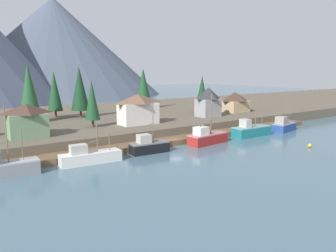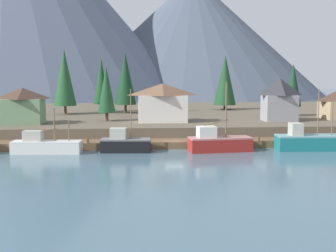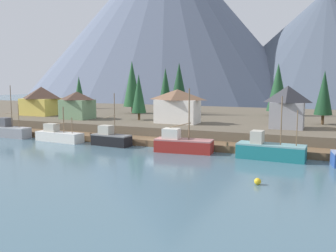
# 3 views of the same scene
# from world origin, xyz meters

# --- Properties ---
(ground_plane) EXTENTS (400.00, 400.00, 1.00)m
(ground_plane) POSITION_xyz_m (0.00, 20.00, -0.50)
(ground_plane) COLOR #476675
(dock) EXTENTS (80.00, 4.00, 1.60)m
(dock) POSITION_xyz_m (0.00, 1.99, 0.50)
(dock) COLOR brown
(dock) RESTS_ON ground_plane
(shoreline_bank) EXTENTS (400.00, 56.00, 2.50)m
(shoreline_bank) POSITION_xyz_m (0.00, 32.00, 1.25)
(shoreline_bank) COLOR brown
(shoreline_bank) RESTS_ON ground_plane
(mountain_central_peak) EXTENTS (119.97, 119.97, 54.59)m
(mountain_central_peak) POSITION_xyz_m (21.98, 147.24, 27.30)
(mountain_central_peak) COLOR #475160
(mountain_central_peak) RESTS_ON ground_plane
(fishing_boat_grey) EXTENTS (9.19, 2.71, 9.64)m
(fishing_boat_grey) POSITION_xyz_m (-29.31, -1.47, 1.24)
(fishing_boat_grey) COLOR gray
(fishing_boat_grey) RESTS_ON ground_plane
(fishing_boat_white) EXTENTS (9.27, 3.16, 6.11)m
(fishing_boat_white) POSITION_xyz_m (-17.39, -1.69, 1.02)
(fishing_boat_white) COLOR silver
(fishing_boat_white) RESTS_ON ground_plane
(fishing_boat_black) EXTENTS (6.76, 2.83, 8.49)m
(fishing_boat_black) POSITION_xyz_m (-6.88, -1.53, 1.18)
(fishing_boat_black) COLOR black
(fishing_boat_black) RESTS_ON ground_plane
(fishing_boat_red) EXTENTS (8.69, 3.69, 9.37)m
(fishing_boat_red) POSITION_xyz_m (5.82, -2.02, 1.23)
(fishing_boat_red) COLOR maroon
(fishing_boat_red) RESTS_ON ground_plane
(fishing_boat_teal) EXTENTS (8.96, 3.36, 8.45)m
(fishing_boat_teal) POSITION_xyz_m (18.36, -1.83, 1.22)
(fishing_boat_teal) COLOR #196B70
(fishing_boat_teal) RESTS_ON ground_plane
(fishing_boat_blue) EXTENTS (7.07, 4.04, 8.89)m
(fishing_boat_blue) POSITION_xyz_m (29.08, -2.23, 1.23)
(fishing_boat_blue) COLOR navy
(fishing_boat_blue) RESTS_ON ground_plane
(house_white) EXTENTS (8.38, 4.49, 6.39)m
(house_white) POSITION_xyz_m (-0.85, 12.33, 5.76)
(house_white) COLOR silver
(house_white) RESTS_ON shoreline_bank
(house_tan) EXTENTS (6.80, 5.89, 5.46)m
(house_tan) POSITION_xyz_m (31.12, 15.00, 5.30)
(house_tan) COLOR tan
(house_tan) RESTS_ON shoreline_bank
(house_green) EXTENTS (6.41, 5.14, 5.75)m
(house_green) POSITION_xyz_m (-23.20, 11.26, 5.44)
(house_green) COLOR #6B8E66
(house_green) RESTS_ON shoreline_bank
(house_grey) EXTENTS (5.61, 4.31, 7.17)m
(house_grey) POSITION_xyz_m (18.98, 12.38, 6.17)
(house_grey) COLOR gray
(house_grey) RESTS_ON shoreline_bank
(conifer_near_left) EXTENTS (4.89, 4.89, 11.96)m
(conifer_near_left) POSITION_xyz_m (14.41, 35.70, 9.03)
(conifer_near_left) COLOR #4C3823
(conifer_near_left) RESTS_ON shoreline_bank
(conifer_near_right) EXTENTS (4.35, 4.35, 12.24)m
(conifer_near_right) POSITION_xyz_m (-7.28, 28.99, 9.49)
(conifer_near_right) COLOR #4C3823
(conifer_near_right) RESTS_ON shoreline_bank
(conifer_mid_left) EXTENTS (2.99, 2.99, 9.33)m
(conifer_mid_left) POSITION_xyz_m (-10.17, 14.37, 7.88)
(conifer_mid_left) COLOR #4C3823
(conifer_mid_left) RESTS_ON shoreline_bank
(conifer_mid_right) EXTENTS (3.21, 3.21, 9.85)m
(conifer_mid_right) POSITION_xyz_m (24.39, 20.96, 8.30)
(conifer_mid_right) COLOR #4C3823
(conifer_mid_right) RESTS_ON shoreline_bank
(conifer_back_left) EXTENTS (4.38, 4.38, 12.83)m
(conifer_back_left) POSITION_xyz_m (-19.06, 27.45, 9.76)
(conifer_back_left) COLOR #4C3823
(conifer_back_left) RESTS_ON shoreline_bank
(conifer_back_right) EXTENTS (3.53, 3.53, 11.18)m
(conifer_back_right) POSITION_xyz_m (-12.31, 32.33, 8.90)
(conifer_back_right) COLOR #4C3823
(conifer_back_right) RESTS_ON shoreline_bank
(channel_buoy) EXTENTS (0.70, 0.70, 0.70)m
(channel_buoy) POSITION_xyz_m (19.13, -14.91, 0.35)
(channel_buoy) COLOR gold
(channel_buoy) RESTS_ON ground_plane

